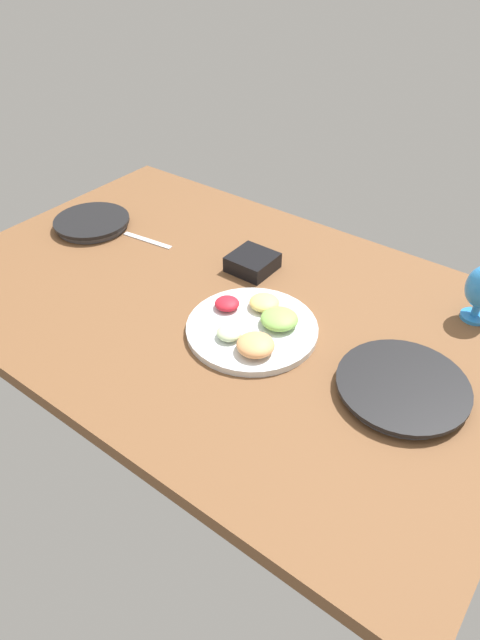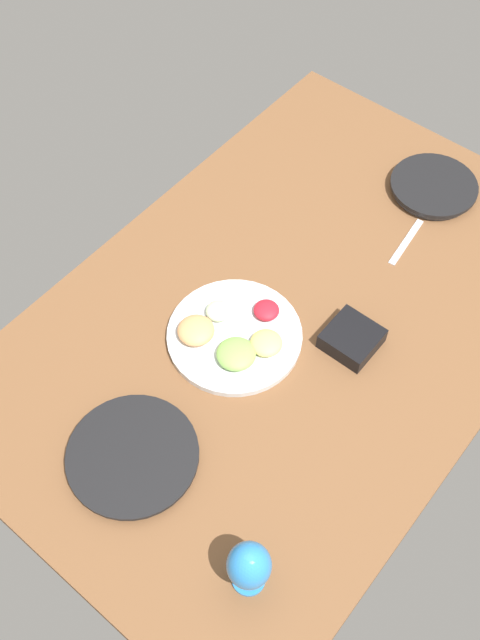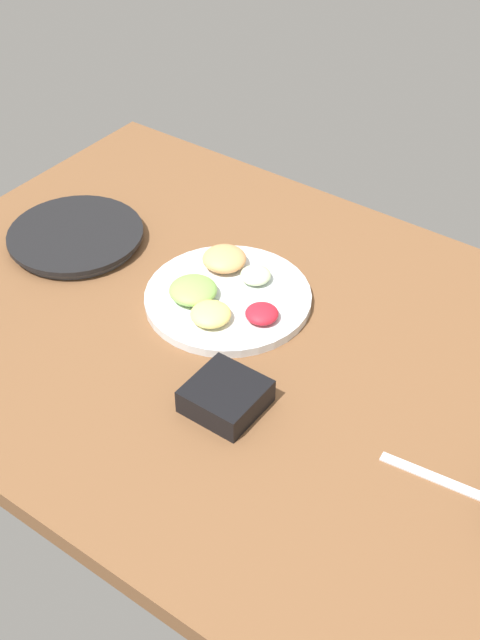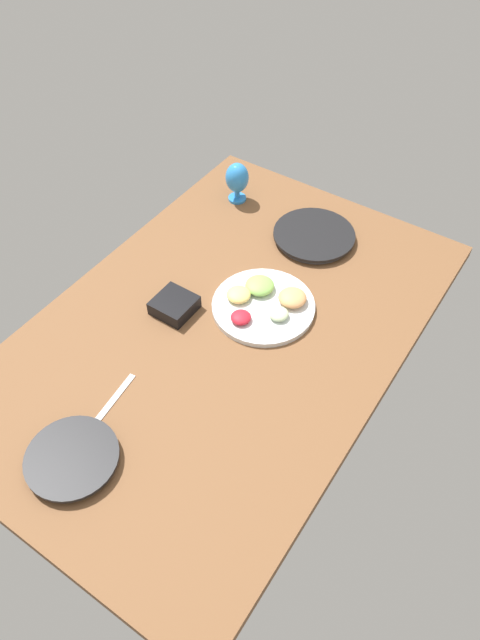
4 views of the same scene
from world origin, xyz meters
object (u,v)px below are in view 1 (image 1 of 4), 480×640
object	(u,v)px
square_bowl_black	(252,262)
dinner_plate_left	(402,387)
fruit_platter	(254,327)
dinner_plate_right	(92,223)

from	to	relation	value
square_bowl_black	dinner_plate_left	bearing A→B (deg)	160.19
fruit_platter	square_bowl_black	bearing A→B (deg)	-53.13
dinner_plate_left	fruit_platter	distance (cm)	38.00
square_bowl_black	fruit_platter	bearing A→B (deg)	126.87
dinner_plate_left	square_bowl_black	world-z (taller)	square_bowl_black
dinner_plate_left	square_bowl_black	size ratio (longest dim) A/B	2.39
dinner_plate_left	dinner_plate_right	size ratio (longest dim) A/B	1.20
dinner_plate_right	square_bowl_black	distance (cm)	57.61
dinner_plate_left	dinner_plate_right	distance (cm)	111.80
dinner_plate_right	square_bowl_black	bearing A→B (deg)	-168.83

